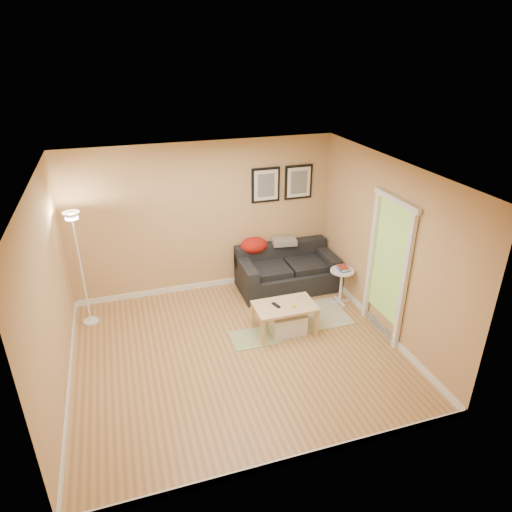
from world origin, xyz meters
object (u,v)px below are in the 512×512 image
object	(u,v)px
sofa	(287,269)
storage_bin	(287,323)
side_table	(341,286)
floor_lamp	(82,273)
book_stack	(343,268)
coffee_table	(284,318)

from	to	relation	value
sofa	storage_bin	size ratio (longest dim) A/B	3.20
side_table	sofa	bearing A→B (deg)	132.43
sofa	storage_bin	bearing A→B (deg)	-110.84
side_table	floor_lamp	bearing A→B (deg)	170.93
storage_bin	side_table	size ratio (longest dim) A/B	0.88
sofa	book_stack	xyz separation A→B (m)	(0.69, -0.73, 0.27)
sofa	book_stack	world-z (taller)	sofa
sofa	floor_lamp	xyz separation A→B (m)	(-3.34, -0.10, 0.50)
storage_bin	book_stack	size ratio (longest dim) A/B	2.51
coffee_table	book_stack	size ratio (longest dim) A/B	4.30
sofa	coffee_table	bearing A→B (deg)	-112.74
storage_bin	book_stack	bearing A→B (deg)	25.14
storage_bin	floor_lamp	distance (m)	3.17
coffee_table	book_stack	world-z (taller)	book_stack
side_table	coffee_table	bearing A→B (deg)	-157.24
book_stack	floor_lamp	world-z (taller)	floor_lamp
side_table	book_stack	bearing A→B (deg)	32.47
sofa	book_stack	bearing A→B (deg)	-46.56
coffee_table	book_stack	xyz separation A→B (m)	(1.21, 0.51, 0.41)
storage_bin	side_table	distance (m)	1.29
sofa	storage_bin	world-z (taller)	sofa
storage_bin	book_stack	world-z (taller)	book_stack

